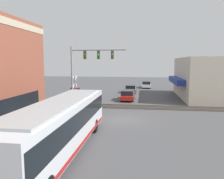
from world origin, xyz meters
TOP-DOWN VIEW (x-y plane):
  - ground_plane at (0.00, 0.00)m, footprint 120.00×120.00m
  - shop_building at (14.24, -12.04)m, footprint 13.64×10.35m
  - city_bus at (-8.00, 2.80)m, footprint 12.46×2.59m
  - traffic_signal_gantry at (3.67, 4.17)m, footprint 0.42×6.18m
  - crossing_signal at (4.36, 5.85)m, footprint 1.41×1.18m
  - rail_track_near at (6.00, 0.00)m, footprint 2.60×60.00m
  - parked_car_red at (10.74, 0.20)m, footprint 4.60×1.82m
  - parked_car_grey at (18.41, 0.20)m, footprint 4.31×1.82m
  - parked_car_white at (26.46, -2.60)m, footprint 4.66×1.82m

SIDE VIEW (x-z plane):
  - ground_plane at x=0.00m, z-range 0.00..0.00m
  - rail_track_near at x=6.00m, z-range -0.05..0.10m
  - parked_car_grey at x=18.41m, z-range -0.05..1.33m
  - parked_car_white at x=26.46m, z-range -0.04..1.37m
  - parked_car_red at x=10.74m, z-range -0.05..1.39m
  - city_bus at x=-8.00m, z-range 0.17..3.27m
  - crossing_signal at x=4.36m, z-range 0.39..4.20m
  - shop_building at x=14.24m, z-range 0.00..6.01m
  - traffic_signal_gantry at x=3.67m, z-range 1.64..8.70m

